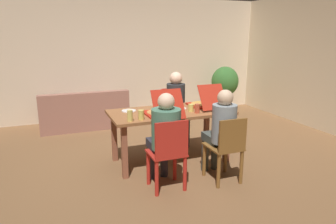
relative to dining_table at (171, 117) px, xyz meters
name	(u,v)px	position (x,y,z in m)	size (l,w,h in m)	color
ground_plane	(170,161)	(0.00, 0.00, -0.67)	(20.00, 20.00, 0.00)	brown
back_wall	(123,58)	(0.00, 2.89, 0.64)	(6.73, 0.12, 2.63)	beige
side_wall_right	(308,61)	(3.36, 0.87, 0.64)	(0.12, 4.91, 2.63)	beige
dining_table	(171,117)	(0.00, 0.00, 0.00)	(1.75, 0.84, 0.77)	brown
chair_0	(226,148)	(0.40, -0.89, -0.22)	(0.39, 0.44, 0.87)	brown
person_0	(221,127)	(0.40, -0.75, 0.02)	(0.31, 0.53, 1.19)	#3D4440
chair_1	(174,113)	(0.40, 0.83, -0.17)	(0.39, 0.39, 0.93)	red
person_1	(177,102)	(0.40, 0.69, 0.05)	(0.31, 0.50, 1.23)	#314041
chair_2	(168,153)	(-0.36, -0.83, -0.20)	(0.42, 0.38, 0.89)	red
person_2	(165,132)	(-0.36, -0.70, 0.03)	(0.35, 0.53, 1.19)	#2D2D38
pizza_box_0	(162,111)	(-0.20, -0.18, 0.15)	(0.42, 0.63, 0.38)	#B22314
pizza_box_1	(204,103)	(0.58, 0.07, 0.15)	(0.40, 0.61, 0.36)	#AE2616
plate_0	(179,108)	(0.17, 0.07, 0.11)	(0.20, 0.20, 0.03)	white
plate_1	(129,111)	(-0.56, 0.20, 0.10)	(0.20, 0.20, 0.01)	white
drinking_glass_0	(141,115)	(-0.53, -0.30, 0.16)	(0.08, 0.08, 0.13)	#D9C55B
drinking_glass_1	(191,108)	(0.26, -0.13, 0.15)	(0.08, 0.08, 0.11)	#DECD5F
drinking_glass_2	(197,108)	(0.30, -0.25, 0.16)	(0.07, 0.07, 0.13)	#BB4B31
drinking_glass_3	(130,116)	(-0.68, -0.32, 0.17)	(0.07, 0.07, 0.15)	#DDC764
couch	(84,114)	(-0.98, 2.24, -0.40)	(1.70, 0.78, 0.76)	#9A6555
potted_plant	(225,84)	(2.33, 2.33, 0.00)	(0.64, 0.64, 1.10)	#B57450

